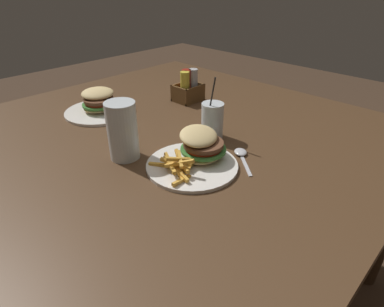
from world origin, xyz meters
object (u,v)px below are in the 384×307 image
(condiment_caddy, at_px, (188,89))
(meal_plate_near, at_px, (197,153))
(beer_glass, at_px, (123,132))
(meal_plate_far, at_px, (99,105))
(spoon, at_px, (241,154))
(juice_glass, at_px, (212,122))

(condiment_caddy, bearing_deg, meal_plate_near, -132.52)
(beer_glass, xyz_separation_m, meal_plate_far, (0.14, 0.36, -0.05))
(spoon, height_order, condiment_caddy, condiment_caddy)
(spoon, bearing_deg, condiment_caddy, 14.06)
(meal_plate_near, xyz_separation_m, spoon, (0.12, -0.07, -0.03))
(beer_glass, distance_m, condiment_caddy, 0.51)
(juice_glass, bearing_deg, beer_glass, 160.23)
(meal_plate_far, bearing_deg, beer_glass, -110.97)
(spoon, xyz_separation_m, condiment_caddy, (0.22, 0.45, 0.05))
(spoon, relative_size, meal_plate_far, 0.47)
(meal_plate_near, xyz_separation_m, beer_glass, (-0.12, 0.18, 0.05))
(spoon, bearing_deg, juice_glass, 28.51)
(juice_glass, relative_size, meal_plate_far, 0.78)
(beer_glass, bearing_deg, meal_plate_near, -55.46)
(beer_glass, height_order, spoon, beer_glass)
(meal_plate_near, distance_m, juice_glass, 0.18)
(meal_plate_near, distance_m, meal_plate_far, 0.53)
(beer_glass, xyz_separation_m, spoon, (0.25, -0.24, -0.08))
(spoon, xyz_separation_m, meal_plate_far, (-0.11, 0.60, 0.02))
(meal_plate_near, height_order, juice_glass, juice_glass)
(meal_plate_near, bearing_deg, spoon, -27.89)
(beer_glass, height_order, meal_plate_far, beer_glass)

